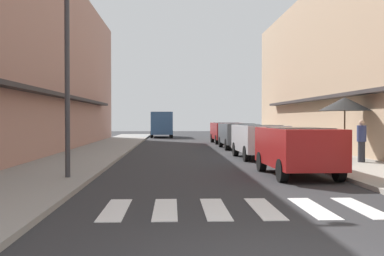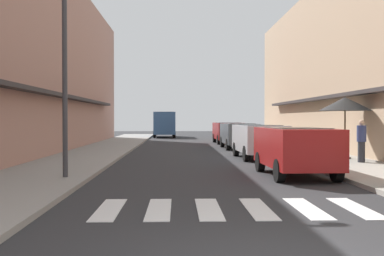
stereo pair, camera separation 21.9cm
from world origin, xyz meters
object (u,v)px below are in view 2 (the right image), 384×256
Objects in this scene: pedestrian_walking_far at (361,140)px; parked_car_near at (295,146)px; delivery_van at (164,122)px; parked_car_far at (239,133)px; parked_car_mid at (259,137)px; parked_car_distant at (228,130)px; cafe_umbrella at (345,104)px; street_lamp at (71,47)px.

parked_car_near is at bearing -121.42° from pedestrian_walking_far.
parked_car_far is at bearing -74.33° from delivery_van.
pedestrian_walking_far is at bearing 44.10° from parked_car_near.
parked_car_mid is 24.23m from delivery_van.
parked_car_mid is 0.98× the size of parked_car_distant.
parked_car_near is 6.24m from parked_car_mid.
pedestrian_walking_far is at bearing -88.51° from cafe_umbrella.
cafe_umbrella is (8.02, -25.21, 0.92)m from delivery_van.
parked_car_near is 2.56× the size of pedestrian_walking_far.
cafe_umbrella is at bearing 55.90° from parked_car_near.
parked_car_near is at bearing -90.00° from parked_car_mid.
delivery_van is at bearing 113.26° from parked_car_distant.
pedestrian_walking_far is at bearing -71.43° from parked_car_far.
parked_car_near and parked_car_mid have the same top height.
parked_car_far is 17.72m from delivery_van.
parked_car_distant is 12.13m from delivery_van.
parked_car_near is 5.94m from cafe_umbrella.
delivery_van reaches higher than pedestrian_walking_far.
parked_car_mid and parked_car_far have the same top height.
street_lamp is (-6.47, -0.89, 2.78)m from parked_car_near.
street_lamp reaches higher than pedestrian_walking_far.
parked_car_near is at bearing -90.00° from parked_car_distant.
street_lamp reaches higher than parked_car_distant.
parked_car_far is 1.06× the size of parked_car_distant.
parked_car_far is 15.51m from street_lamp.
parked_car_near is 18.85m from parked_car_distant.
parked_car_near is 1.62× the size of cafe_umbrella.
street_lamp is 2.38× the size of cafe_umbrella.
parked_car_distant is at bearing 90.00° from parked_car_near.
delivery_van is 0.92× the size of street_lamp.
parked_car_far is 5.93m from parked_car_distant.
parked_car_mid is at bearing -90.00° from parked_car_distant.
parked_car_far is 0.76× the size of street_lamp.
parked_car_mid is at bearing -90.00° from parked_car_far.
street_lamp is 10.92m from pedestrian_walking_far.
parked_car_mid is at bearing -78.61° from delivery_van.
parked_car_distant is (-0.00, 5.93, -0.00)m from parked_car_far.
parked_car_mid is at bearing 151.41° from pedestrian_walking_far.
delivery_van is 2.19× the size of cafe_umbrella.
pedestrian_walking_far reaches higher than parked_car_distant.
delivery_van is 3.47× the size of pedestrian_walking_far.
parked_car_mid is 0.71× the size of street_lamp.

